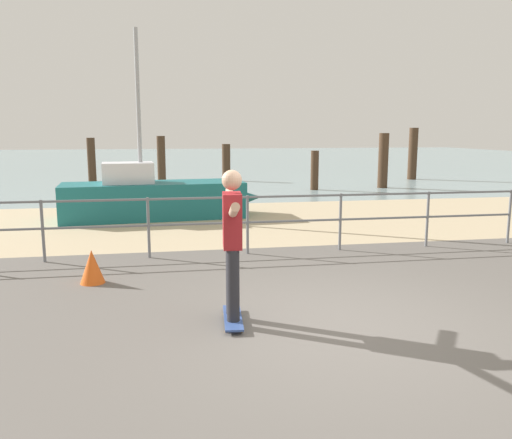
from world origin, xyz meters
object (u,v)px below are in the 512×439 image
at_px(skateboard, 233,318).
at_px(skateboarder, 232,235).
at_px(traffic_cone, 92,267).
at_px(sailboat, 161,198).

relative_size(skateboard, skateboarder, 0.49).
bearing_deg(traffic_cone, sailboat, 80.42).
bearing_deg(traffic_cone, skateboard, -46.82).
distance_m(sailboat, skateboard, 7.51).
xyz_separation_m(skateboard, traffic_cone, (-1.75, 1.87, 0.18)).
height_order(sailboat, traffic_cone, sailboat).
xyz_separation_m(skateboarder, traffic_cone, (-1.75, 1.87, -0.77)).
xyz_separation_m(sailboat, skateboarder, (0.81, -7.45, 0.50)).
bearing_deg(skateboard, sailboat, 96.21).
bearing_deg(skateboard, skateboarder, -9.46).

